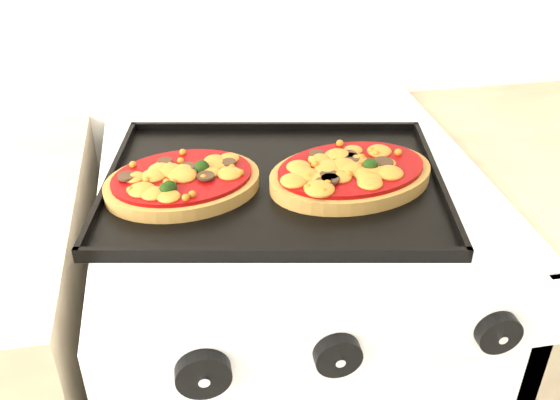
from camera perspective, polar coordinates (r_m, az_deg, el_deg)
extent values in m
cube|color=white|center=(1.26, 0.93, -15.65)|extent=(0.60, 0.60, 0.91)
cube|color=white|center=(0.77, 5.86, -12.76)|extent=(0.60, 0.02, 0.09)
cylinder|color=black|center=(0.73, -7.02, -15.53)|extent=(0.06, 0.02, 0.06)
cylinder|color=black|center=(0.75, 5.30, -13.96)|extent=(0.06, 0.02, 0.06)
cylinder|color=black|center=(0.82, 19.33, -11.39)|extent=(0.06, 0.02, 0.06)
cube|color=black|center=(0.93, -0.56, 1.73)|extent=(0.56, 0.45, 0.02)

